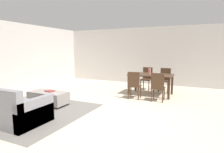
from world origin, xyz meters
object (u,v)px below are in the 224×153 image
object	(u,v)px
dining_chair_far_left	(147,77)
dining_chair_far_right	(165,78)
dining_chair_near_left	(134,84)
book_on_ottoman	(50,91)
couch	(4,109)
dining_chair_near_right	(158,86)
ottoman_table	(48,97)
dining_table	(151,77)
vase_centerpiece	(149,71)

from	to	relation	value
dining_chair_far_left	dining_chair_far_right	distance (m)	0.74
dining_chair_near_left	book_on_ottoman	size ratio (longest dim) A/B	3.54
dining_chair_far_left	dining_chair_far_right	world-z (taller)	same
couch	dining_chair_near_right	world-z (taller)	dining_chair_near_right
ottoman_table	dining_chair_far_left	bearing A→B (deg)	58.66
dining_table	book_on_ottoman	bearing A→B (deg)	-133.70
vase_centerpiece	couch	bearing A→B (deg)	-121.34
dining_chair_far_left	book_on_ottoman	xyz separation A→B (m)	(-2.06, -3.40, -0.10)
dining_chair_near_left	dining_chair_near_right	world-z (taller)	same
dining_chair_near_right	book_on_ottoman	bearing A→B (deg)	-148.95
dining_chair_near_right	dining_chair_far_left	distance (m)	1.86
couch	book_on_ottoman	world-z (taller)	couch
dining_chair_near_right	vase_centerpiece	xyz separation A→B (m)	(-0.48, 0.82, 0.34)
couch	dining_chair_far_right	bearing A→B (deg)	59.32
dining_chair_near_left	dining_chair_near_right	xyz separation A→B (m)	(0.78, 0.01, 0.00)
vase_centerpiece	book_on_ottoman	bearing A→B (deg)	-133.05
dining_table	dining_chair_far_right	xyz separation A→B (m)	(0.37, 0.82, -0.14)
couch	dining_chair_near_left	xyz separation A→B (m)	(2.12, 3.15, 0.24)
couch	dining_table	xyz separation A→B (m)	(2.48, 3.98, 0.38)
dining_chair_near_left	ottoman_table	bearing A→B (deg)	-140.20
dining_chair_near_left	dining_chair_near_right	size ratio (longest dim) A/B	1.00
dining_chair_near_left	book_on_ottoman	bearing A→B (deg)	-140.39
dining_chair_far_left	book_on_ottoman	size ratio (longest dim) A/B	3.54
dining_chair_near_right	book_on_ottoman	xyz separation A→B (m)	(-2.85, -1.72, -0.10)
couch	book_on_ottoman	size ratio (longest dim) A/B	7.82
couch	ottoman_table	bearing A→B (deg)	89.20
ottoman_table	dining_chair_far_right	bearing A→B (deg)	50.22
ottoman_table	dining_table	world-z (taller)	dining_table
dining_chair_near_left	dining_chair_far_left	world-z (taller)	same
dining_chair_near_left	vase_centerpiece	world-z (taller)	vase_centerpiece
vase_centerpiece	ottoman_table	bearing A→B (deg)	-133.02
dining_chair_near_right	dining_chair_far_right	bearing A→B (deg)	91.97
dining_chair_near_left	dining_chair_far_left	bearing A→B (deg)	90.29
dining_chair_far_left	vase_centerpiece	xyz separation A→B (m)	(0.31, -0.86, 0.34)
vase_centerpiece	book_on_ottoman	size ratio (longest dim) A/B	0.80
couch	dining_chair_far_left	xyz separation A→B (m)	(2.11, 4.84, 0.24)
dining_chair_near_right	dining_chair_far_right	distance (m)	1.64
dining_chair_near_right	dining_chair_far_right	world-z (taller)	same
dining_chair_near_right	ottoman_table	bearing A→B (deg)	-148.68
dining_table	dining_chair_near_left	distance (m)	0.92
dining_chair_near_left	dining_chair_far_right	world-z (taller)	same
dining_table	vase_centerpiece	bearing A→B (deg)	-175.29
dining_chair_far_right	vase_centerpiece	distance (m)	0.99
dining_chair_near_left	dining_chair_far_right	size ratio (longest dim) A/B	1.00
dining_chair_far_right	vase_centerpiece	size ratio (longest dim) A/B	4.43
dining_chair_near_right	book_on_ottoman	size ratio (longest dim) A/B	3.54
couch	ottoman_table	size ratio (longest dim) A/B	1.74
dining_chair_far_right	book_on_ottoman	xyz separation A→B (m)	(-2.79, -3.36, -0.10)
dining_table	dining_chair_far_left	bearing A→B (deg)	113.41
dining_table	dining_chair_near_left	size ratio (longest dim) A/B	1.66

